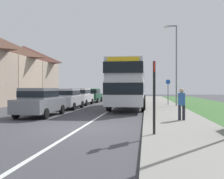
# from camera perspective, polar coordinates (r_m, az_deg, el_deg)

# --- Properties ---
(ground_plane) EXTENTS (120.00, 120.00, 0.00)m
(ground_plane) POSITION_cam_1_polar(r_m,az_deg,el_deg) (10.87, -7.02, -8.61)
(ground_plane) COLOR #424247
(lane_marking_centre) EXTENTS (0.14, 60.00, 0.01)m
(lane_marking_centre) POSITION_cam_1_polar(r_m,az_deg,el_deg) (18.67, -0.78, -4.88)
(lane_marking_centre) COLOR silver
(lane_marking_centre) RESTS_ON ground_plane
(pavement_near_side) EXTENTS (3.20, 68.00, 0.12)m
(pavement_near_side) POSITION_cam_1_polar(r_m,az_deg,el_deg) (16.54, 12.78, -5.35)
(pavement_near_side) COLOR gray
(pavement_near_side) RESTS_ON ground_plane
(double_decker_bus) EXTENTS (2.80, 11.38, 3.70)m
(double_decker_bus) POSITION_cam_1_polar(r_m,az_deg,el_deg) (21.39, 3.83, 1.51)
(double_decker_bus) COLOR #BCBCC1
(double_decker_bus) RESTS_ON ground_plane
(parked_car_grey) EXTENTS (1.92, 4.34, 1.70)m
(parked_car_grey) POSITION_cam_1_polar(r_m,az_deg,el_deg) (15.64, -15.91, -2.49)
(parked_car_grey) COLOR slate
(parked_car_grey) RESTS_ON ground_plane
(parked_car_silver) EXTENTS (1.91, 4.01, 1.66)m
(parked_car_silver) POSITION_cam_1_polar(r_m,az_deg,el_deg) (20.64, -10.01, -1.87)
(parked_car_silver) COLOR #B7B7BC
(parked_car_silver) RESTS_ON ground_plane
(parked_car_white) EXTENTS (1.87, 4.35, 1.69)m
(parked_car_white) POSITION_cam_1_polar(r_m,az_deg,el_deg) (25.45, -7.06, -1.42)
(parked_car_white) COLOR silver
(parked_car_white) RESTS_ON ground_plane
(parked_car_dark_green) EXTENTS (1.97, 4.26, 1.63)m
(parked_car_dark_green) POSITION_cam_1_polar(r_m,az_deg,el_deg) (30.64, -4.52, -1.19)
(parked_car_dark_green) COLOR #19472D
(parked_car_dark_green) RESTS_ON ground_plane
(pedestrian_at_stop) EXTENTS (0.34, 0.34, 1.67)m
(pedestrian_at_stop) POSITION_cam_1_polar(r_m,az_deg,el_deg) (12.83, 15.45, -2.88)
(pedestrian_at_stop) COLOR #23232D
(pedestrian_at_stop) RESTS_ON ground_plane
(bus_stop_sign) EXTENTS (0.09, 0.52, 2.60)m
(bus_stop_sign) POSITION_cam_1_polar(r_m,az_deg,el_deg) (8.68, 9.50, -0.64)
(bus_stop_sign) COLOR black
(bus_stop_sign) RESTS_ON ground_plane
(cycle_route_sign) EXTENTS (0.44, 0.08, 2.52)m
(cycle_route_sign) POSITION_cam_1_polar(r_m,az_deg,el_deg) (24.80, 12.54, -0.32)
(cycle_route_sign) COLOR slate
(cycle_route_sign) RESTS_ON ground_plane
(street_lamp_mid) EXTENTS (1.14, 0.20, 7.26)m
(street_lamp_mid) POSITION_cam_1_polar(r_m,az_deg,el_deg) (23.18, 14.08, 6.45)
(street_lamp_mid) COLOR slate
(street_lamp_mid) RESTS_ON ground_plane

